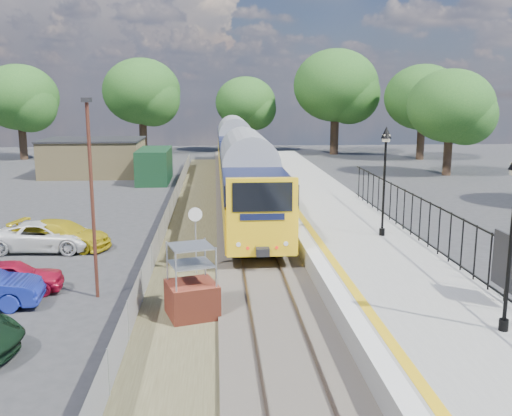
{
  "coord_description": "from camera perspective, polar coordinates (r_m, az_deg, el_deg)",
  "views": [
    {
      "loc": [
        -1.73,
        -17.07,
        6.77
      ],
      "look_at": [
        -0.01,
        6.8,
        2.0
      ],
      "focal_mm": 40.0,
      "sensor_mm": 36.0,
      "label": 1
    }
  ],
  "objects": [
    {
      "name": "ground",
      "position": [
        18.44,
        1.57,
        -10.26
      ],
      "size": [
        120.0,
        120.0,
        0.0
      ],
      "primitive_type": "plane",
      "color": "#2D2D30",
      "rests_on": "ground"
    },
    {
      "name": "platform_edge",
      "position": [
        26.03,
        4.53,
        -1.78
      ],
      "size": [
        0.9,
        70.0,
        0.01
      ],
      "color": "silver",
      "rests_on": "platform"
    },
    {
      "name": "platform",
      "position": [
        26.52,
        8.93,
        -2.65
      ],
      "size": [
        5.0,
        70.0,
        0.9
      ],
      "primitive_type": "cube",
      "color": "gray",
      "rests_on": "ground"
    },
    {
      "name": "train",
      "position": [
        41.48,
        -1.71,
        5.14
      ],
      "size": [
        2.82,
        40.83,
        3.51
      ],
      "color": "yellow",
      "rests_on": "ground"
    },
    {
      "name": "car_red",
      "position": [
        21.52,
        -23.35,
        -6.34
      ],
      "size": [
        3.68,
        1.89,
        1.2
      ],
      "primitive_type": "imported",
      "rotation": [
        0.0,
        0.0,
        1.71
      ],
      "color": "#B1102E",
      "rests_on": "ground"
    },
    {
      "name": "wire_fence",
      "position": [
        29.82,
        -8.78,
        -0.8
      ],
      "size": [
        0.06,
        52.0,
        1.2
      ],
      "color": "#999EA3",
      "rests_on": "ground"
    },
    {
      "name": "car_white",
      "position": [
        26.8,
        -20.32,
        -2.67
      ],
      "size": [
        4.72,
        2.47,
        1.27
      ],
      "primitive_type": "imported",
      "rotation": [
        0.0,
        0.0,
        1.49
      ],
      "color": "white",
      "rests_on": "ground"
    },
    {
      "name": "brick_plinth",
      "position": [
        17.68,
        -6.46,
        -7.44
      ],
      "size": [
        1.8,
        1.8,
        2.33
      ],
      "rotation": [
        0.0,
        0.0,
        0.29
      ],
      "color": "maroon",
      "rests_on": "ground"
    },
    {
      "name": "palisade_fence",
      "position": [
        21.57,
        18.58,
        -2.54
      ],
      "size": [
        0.12,
        26.0,
        2.0
      ],
      "color": "black",
      "rests_on": "platform"
    },
    {
      "name": "carpark_lamp",
      "position": [
        19.44,
        -16.14,
        2.13
      ],
      "size": [
        0.25,
        0.5,
        6.68
      ],
      "color": "#51271B",
      "rests_on": "ground"
    },
    {
      "name": "victorian_lamp_north",
      "position": [
        24.24,
        12.81,
        5.14
      ],
      "size": [
        0.44,
        0.44,
        4.6
      ],
      "color": "black",
      "rests_on": "platform"
    },
    {
      "name": "tree_line",
      "position": [
        59.15,
        -1.11,
        11.11
      ],
      "size": [
        56.8,
        43.8,
        11.88
      ],
      "color": "#332319",
      "rests_on": "ground"
    },
    {
      "name": "car_yellow",
      "position": [
        26.82,
        -18.86,
        -2.56
      ],
      "size": [
        4.7,
        2.78,
        1.28
      ],
      "primitive_type": "imported",
      "rotation": [
        0.0,
        0.0,
        1.33
      ],
      "color": "gold",
      "rests_on": "ground"
    },
    {
      "name": "outbuilding",
      "position": [
        49.42,
        -14.85,
        4.8
      ],
      "size": [
        10.8,
        10.1,
        3.12
      ],
      "color": "tan",
      "rests_on": "ground"
    },
    {
      "name": "speed_sign",
      "position": [
        21.58,
        -6.06,
        -2.18
      ],
      "size": [
        0.53,
        0.12,
        2.63
      ],
      "rotation": [
        0.0,
        0.0,
        0.08
      ],
      "color": "#999EA3",
      "rests_on": "ground"
    },
    {
      "name": "track_bed",
      "position": [
        27.59,
        -1.39,
        -2.74
      ],
      "size": [
        5.9,
        80.0,
        0.29
      ],
      "color": "#473F38",
      "rests_on": "ground"
    }
  ]
}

